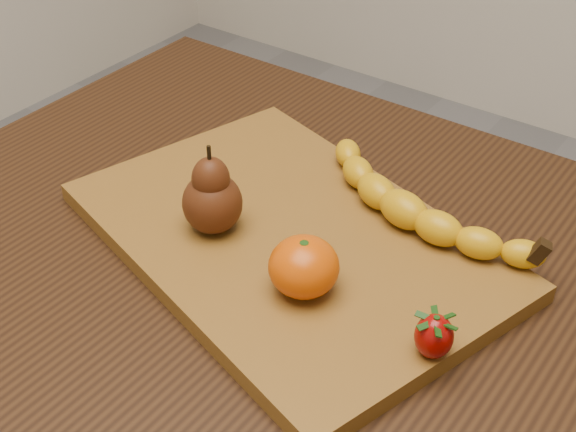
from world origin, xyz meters
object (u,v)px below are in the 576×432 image
Objects in this scene: cutting_board at (288,239)px; pear at (211,189)px; mandarin at (304,267)px; table at (322,337)px.

pear is at bearing -132.96° from cutting_board.
table is at bearing 104.13° from mandarin.
pear is (-0.07, -0.04, 0.06)m from cutting_board.
cutting_board is 6.74× the size of mandarin.
table is 14.97× the size of mandarin.
table is 2.22× the size of cutting_board.
pear reaches higher than mandarin.
mandarin is at bearing -11.08° from pear.
cutting_board is 0.10m from pear.
mandarin is at bearing -28.48° from cutting_board.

